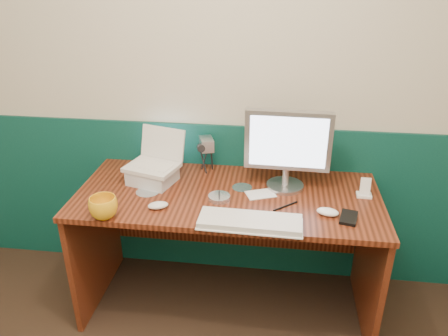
# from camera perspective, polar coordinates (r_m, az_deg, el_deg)

# --- Properties ---
(back_wall) EXTENTS (3.50, 0.04, 2.50)m
(back_wall) POSITION_cam_1_polar(r_m,az_deg,el_deg) (2.49, -2.02, 11.19)
(back_wall) COLOR beige
(back_wall) RESTS_ON ground
(wainscot) EXTENTS (3.48, 0.02, 1.00)m
(wainscot) POSITION_cam_1_polar(r_m,az_deg,el_deg) (2.76, -1.82, -4.16)
(wainscot) COLOR #083634
(wainscot) RESTS_ON ground
(desk) EXTENTS (1.60, 0.70, 0.75)m
(desk) POSITION_cam_1_polar(r_m,az_deg,el_deg) (2.51, 0.45, -10.88)
(desk) COLOR #38150A
(desk) RESTS_ON ground
(laptop_riser) EXTENTS (0.28, 0.25, 0.08)m
(laptop_riser) POSITION_cam_1_polar(r_m,az_deg,el_deg) (2.44, -9.31, -0.98)
(laptop_riser) COLOR silver
(laptop_riser) RESTS_ON desk
(laptop) EXTENTS (0.31, 0.27, 0.22)m
(laptop) POSITION_cam_1_polar(r_m,az_deg,el_deg) (2.38, -9.56, 2.30)
(laptop) COLOR silver
(laptop) RESTS_ON laptop_riser
(monitor) EXTENTS (0.45, 0.14, 0.45)m
(monitor) POSITION_cam_1_polar(r_m,az_deg,el_deg) (2.30, 8.28, 2.44)
(monitor) COLOR #A9A9AE
(monitor) RESTS_ON desk
(keyboard) EXTENTS (0.48, 0.17, 0.03)m
(keyboard) POSITION_cam_1_polar(r_m,az_deg,el_deg) (2.04, 3.41, -7.09)
(keyboard) COLOR silver
(keyboard) RESTS_ON desk
(mouse_right) EXTENTS (0.12, 0.09, 0.04)m
(mouse_right) POSITION_cam_1_polar(r_m,az_deg,el_deg) (2.17, 13.40, -5.59)
(mouse_right) COLOR white
(mouse_right) RESTS_ON desk
(mouse_left) EXTENTS (0.12, 0.09, 0.03)m
(mouse_left) POSITION_cam_1_polar(r_m,az_deg,el_deg) (2.19, -8.61, -4.84)
(mouse_left) COLOR silver
(mouse_left) RESTS_ON desk
(mug) EXTENTS (0.14, 0.14, 0.11)m
(mug) POSITION_cam_1_polar(r_m,az_deg,el_deg) (2.15, -15.48, -5.00)
(mug) COLOR gold
(mug) RESTS_ON desk
(camcorder) EXTENTS (0.13, 0.15, 0.20)m
(camcorder) POSITION_cam_1_polar(r_m,az_deg,el_deg) (2.52, -2.28, 1.74)
(camcorder) COLOR #A1A1A6
(camcorder) RESTS_ON desk
(cd_spindle) EXTENTS (0.11, 0.11, 0.02)m
(cd_spindle) POSITION_cam_1_polar(r_m,az_deg,el_deg) (2.25, -0.63, -3.87)
(cd_spindle) COLOR silver
(cd_spindle) RESTS_ON desk
(cd_loose_a) EXTENTS (0.12, 0.12, 0.00)m
(cd_loose_a) POSITION_cam_1_polar(r_m,az_deg,el_deg) (2.36, -9.94, -3.08)
(cd_loose_a) COLOR #AFB8BF
(cd_loose_a) RESTS_ON desk
(cd_loose_b) EXTENTS (0.11, 0.11, 0.00)m
(cd_loose_b) POSITION_cam_1_polar(r_m,az_deg,el_deg) (2.37, 2.38, -2.54)
(cd_loose_b) COLOR #B1B6C1
(cd_loose_b) RESTS_ON desk
(pen) EXTENTS (0.12, 0.11, 0.01)m
(pen) POSITION_cam_1_polar(r_m,az_deg,el_deg) (2.21, 8.02, -4.95)
(pen) COLOR black
(pen) RESTS_ON desk
(papers) EXTENTS (0.17, 0.15, 0.00)m
(papers) POSITION_cam_1_polar(r_m,az_deg,el_deg) (2.31, 4.80, -3.42)
(papers) COLOR white
(papers) RESTS_ON desk
(dock) EXTENTS (0.08, 0.06, 0.01)m
(dock) POSITION_cam_1_polar(r_m,az_deg,el_deg) (2.39, 17.81, -3.38)
(dock) COLOR white
(dock) RESTS_ON desk
(music_player) EXTENTS (0.05, 0.03, 0.09)m
(music_player) POSITION_cam_1_polar(r_m,az_deg,el_deg) (2.37, 17.97, -2.27)
(music_player) COLOR white
(music_player) RESTS_ON dock
(pda) EXTENTS (0.10, 0.14, 0.02)m
(pda) POSITION_cam_1_polar(r_m,az_deg,el_deg) (2.17, 15.98, -6.24)
(pda) COLOR black
(pda) RESTS_ON desk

